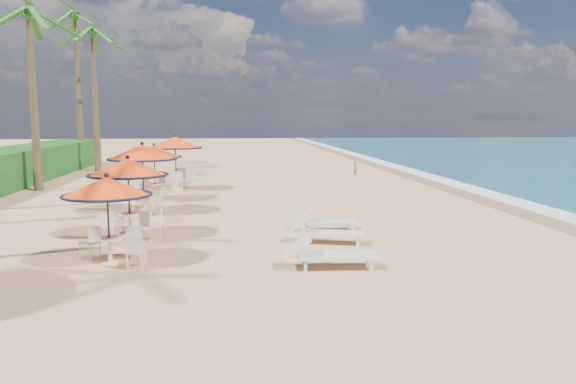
{
  "coord_description": "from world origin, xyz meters",
  "views": [
    {
      "loc": [
        -2.21,
        -13.11,
        3.41
      ],
      "look_at": [
        -0.5,
        3.42,
        1.2
      ],
      "focal_mm": 35.0,
      "sensor_mm": 36.0,
      "label": 1
    }
  ],
  "objects_px": {
    "station_2": "(142,161)",
    "station_4": "(176,149)",
    "lounger_near": "(327,253)",
    "lounger_far": "(324,221)",
    "station_0": "(109,198)",
    "station_3": "(153,158)",
    "station_1": "(127,177)",
    "lounger_mid": "(324,231)"
  },
  "relations": [
    {
      "from": "station_1",
      "to": "lounger_mid",
      "type": "bearing_deg",
      "value": -13.47
    },
    {
      "from": "station_0",
      "to": "station_3",
      "type": "distance_m",
      "value": 10.4
    },
    {
      "from": "station_3",
      "to": "lounger_far",
      "type": "distance_m",
      "value": 9.38
    },
    {
      "from": "station_1",
      "to": "station_4",
      "type": "distance_m",
      "value": 10.75
    },
    {
      "from": "lounger_near",
      "to": "lounger_mid",
      "type": "distance_m",
      "value": 2.61
    },
    {
      "from": "station_3",
      "to": "station_4",
      "type": "relative_size",
      "value": 0.9
    },
    {
      "from": "lounger_near",
      "to": "lounger_far",
      "type": "height_order",
      "value": "lounger_near"
    },
    {
      "from": "station_3",
      "to": "lounger_far",
      "type": "height_order",
      "value": "station_3"
    },
    {
      "from": "station_1",
      "to": "station_2",
      "type": "relative_size",
      "value": 0.92
    },
    {
      "from": "lounger_near",
      "to": "lounger_mid",
      "type": "bearing_deg",
      "value": 84.83
    },
    {
      "from": "station_3",
      "to": "lounger_mid",
      "type": "distance_m",
      "value": 10.54
    },
    {
      "from": "station_2",
      "to": "station_4",
      "type": "xyz_separation_m",
      "value": [
        0.6,
        6.54,
        0.05
      ]
    },
    {
      "from": "lounger_mid",
      "to": "lounger_far",
      "type": "bearing_deg",
      "value": 98.08
    },
    {
      "from": "station_4",
      "to": "station_2",
      "type": "bearing_deg",
      "value": -95.21
    },
    {
      "from": "station_3",
      "to": "lounger_mid",
      "type": "relative_size",
      "value": 1.11
    },
    {
      "from": "lounger_mid",
      "to": "lounger_far",
      "type": "distance_m",
      "value": 1.67
    },
    {
      "from": "station_0",
      "to": "lounger_mid",
      "type": "height_order",
      "value": "station_0"
    },
    {
      "from": "station_0",
      "to": "station_3",
      "type": "height_order",
      "value": "station_3"
    },
    {
      "from": "station_2",
      "to": "station_4",
      "type": "height_order",
      "value": "station_4"
    },
    {
      "from": "station_0",
      "to": "lounger_far",
      "type": "distance_m",
      "value": 6.61
    },
    {
      "from": "station_0",
      "to": "station_2",
      "type": "relative_size",
      "value": 0.84
    },
    {
      "from": "station_1",
      "to": "station_2",
      "type": "xyz_separation_m",
      "value": [
        -0.2,
        4.2,
        0.15
      ]
    },
    {
      "from": "station_0",
      "to": "station_3",
      "type": "bearing_deg",
      "value": 92.05
    },
    {
      "from": "station_0",
      "to": "lounger_mid",
      "type": "distance_m",
      "value": 5.71
    },
    {
      "from": "station_2",
      "to": "station_4",
      "type": "relative_size",
      "value": 0.97
    },
    {
      "from": "station_3",
      "to": "lounger_near",
      "type": "height_order",
      "value": "station_3"
    },
    {
      "from": "station_4",
      "to": "lounger_far",
      "type": "distance_m",
      "value": 11.77
    },
    {
      "from": "station_0",
      "to": "station_4",
      "type": "xyz_separation_m",
      "value": [
        0.29,
        13.68,
        0.36
      ]
    },
    {
      "from": "station_0",
      "to": "lounger_near",
      "type": "height_order",
      "value": "station_0"
    },
    {
      "from": "station_2",
      "to": "station_3",
      "type": "height_order",
      "value": "station_2"
    },
    {
      "from": "station_2",
      "to": "station_3",
      "type": "distance_m",
      "value": 3.25
    },
    {
      "from": "lounger_far",
      "to": "station_1",
      "type": "bearing_deg",
      "value": -179.1
    },
    {
      "from": "station_2",
      "to": "station_3",
      "type": "relative_size",
      "value": 1.08
    },
    {
      "from": "station_0",
      "to": "station_1",
      "type": "distance_m",
      "value": 2.95
    },
    {
      "from": "station_4",
      "to": "lounger_mid",
      "type": "height_order",
      "value": "station_4"
    },
    {
      "from": "lounger_mid",
      "to": "lounger_far",
      "type": "xyz_separation_m",
      "value": [
        0.26,
        1.65,
        -0.03
      ]
    },
    {
      "from": "station_0",
      "to": "lounger_far",
      "type": "xyz_separation_m",
      "value": [
        5.59,
        3.29,
        -1.26
      ]
    },
    {
      "from": "station_2",
      "to": "lounger_mid",
      "type": "relative_size",
      "value": 1.2
    },
    {
      "from": "station_4",
      "to": "lounger_near",
      "type": "bearing_deg",
      "value": -72.27
    },
    {
      "from": "station_4",
      "to": "station_1",
      "type": "bearing_deg",
      "value": -92.11
    },
    {
      "from": "lounger_near",
      "to": "lounger_far",
      "type": "xyz_separation_m",
      "value": [
        0.62,
        4.24,
        -0.04
      ]
    },
    {
      "from": "station_0",
      "to": "station_4",
      "type": "bearing_deg",
      "value": 88.77
    }
  ]
}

